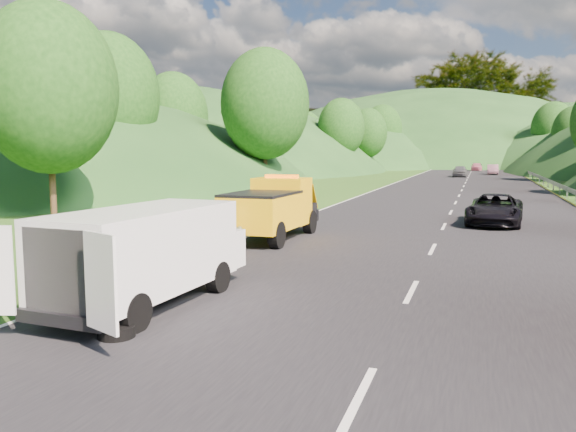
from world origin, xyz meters
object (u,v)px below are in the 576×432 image
at_px(white_van, 149,251).
at_px(worker, 112,323).
at_px(tow_truck, 272,208).
at_px(woman, 222,255).
at_px(child, 240,258).
at_px(spare_tire, 117,338).
at_px(passing_suv, 494,225).
at_px(suitcase, 156,245).

distance_m(white_van, worker, 1.76).
distance_m(tow_truck, worker, 10.69).
distance_m(woman, worker, 7.22).
xyz_separation_m(woman, child, (0.76, -0.37, 0.00)).
xyz_separation_m(worker, spare_tire, (0.62, -0.72, 0.00)).
xyz_separation_m(woman, spare_tire, (1.72, -7.85, 0.00)).
distance_m(woman, child, 0.85).
xyz_separation_m(child, passing_suv, (7.55, 10.90, 0.00)).
distance_m(woman, passing_suv, 13.41).
xyz_separation_m(white_van, spare_tire, (0.62, -2.02, -1.17)).
bearing_deg(passing_suv, tow_truck, -133.68).
bearing_deg(white_van, worker, -86.96).
distance_m(spare_tire, passing_suv, 19.52).
height_order(worker, suitcase, worker).
distance_m(white_van, child, 5.59).
xyz_separation_m(child, worker, (0.34, -6.76, 0.00)).
xyz_separation_m(woman, worker, (1.10, -7.13, 0.00)).
relative_size(white_van, woman, 3.63).
bearing_deg(woman, spare_tire, 172.17).
bearing_deg(worker, spare_tire, -53.18).
bearing_deg(worker, white_van, 86.37).
relative_size(woman, spare_tire, 2.52).
distance_m(worker, suitcase, 7.08).
xyz_separation_m(worker, suitcase, (-3.04, 6.38, 0.31)).
relative_size(suitcase, spare_tire, 0.97).
height_order(white_van, woman, white_van).
bearing_deg(tow_truck, woman, -96.24).
bearing_deg(child, suitcase, -131.70).
bearing_deg(white_van, child, 96.29).
bearing_deg(passing_suv, child, -120.13).
bearing_deg(suitcase, passing_suv, 47.73).
relative_size(tow_truck, child, 5.75).
height_order(white_van, child, white_van).
distance_m(tow_truck, spare_tire, 11.45).
bearing_deg(spare_tire, tow_truck, 96.63).
height_order(tow_truck, child, tow_truck).
height_order(white_van, worker, white_van).
distance_m(tow_truck, suitcase, 4.90).
relative_size(woman, passing_suv, 0.34).
bearing_deg(spare_tire, suitcase, 117.22).
height_order(tow_truck, white_van, tow_truck).
height_order(worker, spare_tire, worker).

